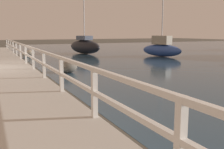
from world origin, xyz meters
name	(u,v)px	position (x,y,z in m)	size (l,w,h in m)	color
railing	(29,52)	(1.95, 0.00, 0.94)	(0.10, 32.50, 0.98)	white
boulder_water_edge	(25,55)	(2.73, 7.98, 0.19)	(0.50, 0.45, 0.37)	gray
boulder_mid_strip	(30,53)	(3.21, 8.68, 0.26)	(0.69, 0.62, 0.52)	gray
boulder_downstream	(69,67)	(3.57, -1.30, 0.29)	(0.78, 0.70, 0.58)	#666056
boulder_far_strip	(66,68)	(3.56, -0.85, 0.20)	(0.53, 0.47, 0.39)	gray
sailboat_black	(84,46)	(8.02, 9.16, 0.71)	(2.14, 4.67, 7.96)	black
sailboat_blue	(162,48)	(12.66, 3.93, 0.67)	(2.17, 3.78, 7.68)	#2D4C9E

